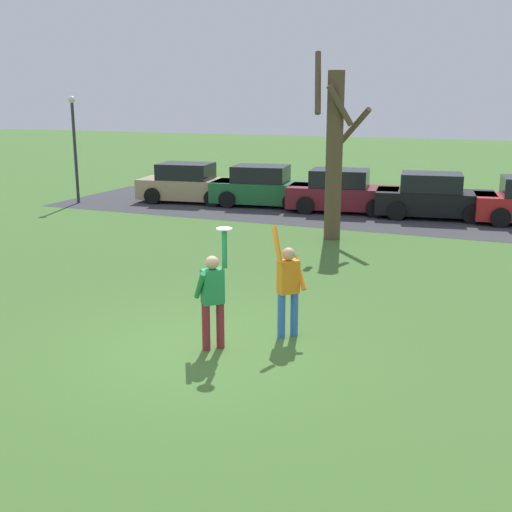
% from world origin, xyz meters
% --- Properties ---
extents(ground_plane, '(120.00, 120.00, 0.00)m').
position_xyz_m(ground_plane, '(0.00, 0.00, 0.00)').
color(ground_plane, '#426B2D').
extents(person_catcher, '(0.55, 0.57, 2.08)m').
position_xyz_m(person_catcher, '(0.26, 0.13, 0.98)').
color(person_catcher, maroon).
rests_on(person_catcher, ground_plane).
extents(person_defender, '(0.65, 0.66, 2.05)m').
position_xyz_m(person_defender, '(1.24, 1.18, 0.98)').
color(person_defender, '#3366B7').
rests_on(person_defender, ground_plane).
extents(frisbee_disc, '(0.27, 0.27, 0.02)m').
position_xyz_m(frisbee_disc, '(0.41, 0.30, 2.09)').
color(frisbee_disc, white).
rests_on(frisbee_disc, person_catcher).
extents(parked_car_tan, '(4.31, 2.47, 1.59)m').
position_xyz_m(parked_car_tan, '(-7.71, 14.05, 0.73)').
color(parked_car_tan, tan).
rests_on(parked_car_tan, ground_plane).
extents(parked_car_green, '(4.31, 2.47, 1.59)m').
position_xyz_m(parked_car_green, '(-4.52, 14.35, 0.73)').
color(parked_car_green, '#1E6633').
rests_on(parked_car_green, ground_plane).
extents(parked_car_maroon, '(4.31, 2.47, 1.59)m').
position_xyz_m(parked_car_maroon, '(-1.27, 14.23, 0.73)').
color(parked_car_maroon, maroon).
rests_on(parked_car_maroon, ground_plane).
extents(parked_car_black, '(4.31, 2.47, 1.59)m').
position_xyz_m(parked_car_black, '(2.08, 14.29, 0.73)').
color(parked_car_black, black).
rests_on(parked_car_black, ground_plane).
extents(parking_strip, '(22.83, 6.40, 0.01)m').
position_xyz_m(parking_strip, '(-1.23, 14.06, 0.00)').
color(parking_strip, '#38383D').
rests_on(parking_strip, ground_plane).
extents(bare_tree_tall, '(1.82, 1.82, 5.54)m').
position_xyz_m(bare_tree_tall, '(-0.30, 9.47, 2.65)').
color(bare_tree_tall, brown).
rests_on(bare_tree_tall, ground_plane).
extents(lamppost_by_lot, '(0.28, 0.28, 4.26)m').
position_xyz_m(lamppost_by_lot, '(-11.77, 12.06, 2.59)').
color(lamppost_by_lot, '#2D2D33').
rests_on(lamppost_by_lot, ground_plane).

